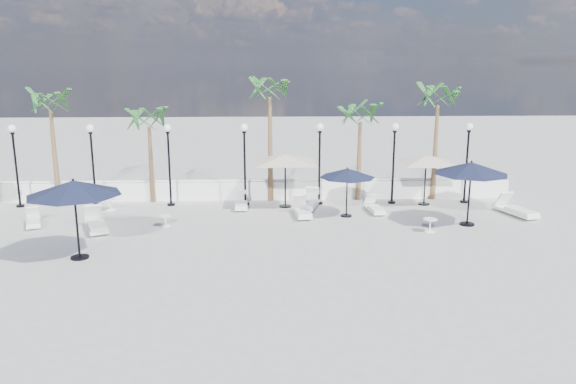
{
  "coord_description": "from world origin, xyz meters",
  "views": [
    {
      "loc": [
        1.03,
        -19.33,
        6.61
      ],
      "look_at": [
        1.87,
        2.62,
        1.5
      ],
      "focal_mm": 35.0,
      "sensor_mm": 36.0,
      "label": 1
    }
  ],
  "objects_px": {
    "lounger_4": "(310,203)",
    "lounger_7": "(516,209)",
    "parasol_navy_mid": "(347,173)",
    "lounger_1": "(96,224)",
    "lounger_3": "(241,203)",
    "parasol_cream_sq_b": "(427,156)",
    "lounger_6": "(302,211)",
    "lounger_5": "(375,208)",
    "parasol_navy_right": "(471,169)",
    "lounger_2": "(33,221)",
    "parasol_cream_sq_a": "(285,154)",
    "parasol_navy_left": "(74,188)"
  },
  "relations": [
    {
      "from": "lounger_7",
      "to": "parasol_cream_sq_a",
      "type": "relative_size",
      "value": 0.42
    },
    {
      "from": "lounger_2",
      "to": "lounger_7",
      "type": "bearing_deg",
      "value": -19.62
    },
    {
      "from": "lounger_4",
      "to": "parasol_navy_right",
      "type": "height_order",
      "value": "parasol_navy_right"
    },
    {
      "from": "lounger_4",
      "to": "lounger_6",
      "type": "bearing_deg",
      "value": -92.36
    },
    {
      "from": "parasol_navy_mid",
      "to": "lounger_7",
      "type": "bearing_deg",
      "value": -1.25
    },
    {
      "from": "lounger_1",
      "to": "parasol_cream_sq_b",
      "type": "height_order",
      "value": "parasol_cream_sq_b"
    },
    {
      "from": "lounger_1",
      "to": "parasol_navy_right",
      "type": "bearing_deg",
      "value": -22.7
    },
    {
      "from": "lounger_3",
      "to": "parasol_cream_sq_a",
      "type": "bearing_deg",
      "value": 1.65
    },
    {
      "from": "lounger_2",
      "to": "parasol_navy_right",
      "type": "relative_size",
      "value": 0.57
    },
    {
      "from": "parasol_navy_mid",
      "to": "lounger_1",
      "type": "bearing_deg",
      "value": -170.6
    },
    {
      "from": "lounger_7",
      "to": "parasol_navy_mid",
      "type": "distance_m",
      "value": 7.68
    },
    {
      "from": "lounger_3",
      "to": "lounger_5",
      "type": "xyz_separation_m",
      "value": [
        6.03,
        -0.97,
        -0.0
      ]
    },
    {
      "from": "parasol_navy_left",
      "to": "parasol_cream_sq_b",
      "type": "relative_size",
      "value": 0.63
    },
    {
      "from": "lounger_6",
      "to": "lounger_2",
      "type": "bearing_deg",
      "value": -179.82
    },
    {
      "from": "lounger_6",
      "to": "parasol_navy_mid",
      "type": "relative_size",
      "value": 0.82
    },
    {
      "from": "lounger_6",
      "to": "parasol_navy_right",
      "type": "relative_size",
      "value": 0.66
    },
    {
      "from": "lounger_6",
      "to": "lounger_7",
      "type": "relative_size",
      "value": 0.88
    },
    {
      "from": "lounger_1",
      "to": "lounger_3",
      "type": "xyz_separation_m",
      "value": [
        5.68,
        3.3,
        -0.05
      ]
    },
    {
      "from": "lounger_6",
      "to": "parasol_cream_sq_a",
      "type": "distance_m",
      "value": 2.84
    },
    {
      "from": "lounger_1",
      "to": "lounger_4",
      "type": "height_order",
      "value": "lounger_1"
    },
    {
      "from": "lounger_2",
      "to": "parasol_navy_left",
      "type": "bearing_deg",
      "value": -73.71
    },
    {
      "from": "lounger_2",
      "to": "parasol_cream_sq_a",
      "type": "height_order",
      "value": "parasol_cream_sq_a"
    },
    {
      "from": "lounger_1",
      "to": "lounger_2",
      "type": "xyz_separation_m",
      "value": [
        -2.8,
        0.78,
        -0.06
      ]
    },
    {
      "from": "lounger_2",
      "to": "lounger_6",
      "type": "bearing_deg",
      "value": -16.41
    },
    {
      "from": "parasol_cream_sq_a",
      "to": "lounger_3",
      "type": "bearing_deg",
      "value": -176.07
    },
    {
      "from": "lounger_4",
      "to": "lounger_5",
      "type": "xyz_separation_m",
      "value": [
        2.87,
        -0.87,
        -0.04
      ]
    },
    {
      "from": "lounger_5",
      "to": "parasol_navy_mid",
      "type": "xyz_separation_m",
      "value": [
        -1.36,
        -0.62,
        1.71
      ]
    },
    {
      "from": "lounger_2",
      "to": "lounger_5",
      "type": "bearing_deg",
      "value": -15.63
    },
    {
      "from": "lounger_6",
      "to": "parasol_navy_right",
      "type": "xyz_separation_m",
      "value": [
        6.77,
        -1.63,
        2.14
      ]
    },
    {
      "from": "lounger_6",
      "to": "parasol_navy_right",
      "type": "height_order",
      "value": "parasol_navy_right"
    },
    {
      "from": "lounger_6",
      "to": "parasol_navy_right",
      "type": "bearing_deg",
      "value": -18.73
    },
    {
      "from": "lounger_1",
      "to": "lounger_7",
      "type": "relative_size",
      "value": 0.98
    },
    {
      "from": "lounger_7",
      "to": "lounger_5",
      "type": "bearing_deg",
      "value": 155.35
    },
    {
      "from": "parasol_navy_mid",
      "to": "parasol_navy_right",
      "type": "relative_size",
      "value": 0.81
    },
    {
      "from": "lounger_4",
      "to": "parasol_navy_right",
      "type": "xyz_separation_m",
      "value": [
        6.34,
        -3.01,
        2.12
      ]
    },
    {
      "from": "lounger_3",
      "to": "parasol_navy_right",
      "type": "relative_size",
      "value": 0.58
    },
    {
      "from": "lounger_4",
      "to": "parasol_cream_sq_b",
      "type": "xyz_separation_m",
      "value": [
        5.48,
        0.44,
        2.09
      ]
    },
    {
      "from": "parasol_navy_left",
      "to": "parasol_navy_right",
      "type": "height_order",
      "value": "parasol_navy_left"
    },
    {
      "from": "lounger_3",
      "to": "parasol_cream_sq_b",
      "type": "xyz_separation_m",
      "value": [
        8.64,
        0.33,
        2.13
      ]
    },
    {
      "from": "parasol_navy_left",
      "to": "parasol_cream_sq_a",
      "type": "relative_size",
      "value": 0.58
    },
    {
      "from": "lounger_1",
      "to": "lounger_5",
      "type": "relative_size",
      "value": 1.27
    },
    {
      "from": "parasol_navy_left",
      "to": "lounger_4",
      "type": "bearing_deg",
      "value": 37.58
    },
    {
      "from": "parasol_navy_left",
      "to": "parasol_cream_sq_b",
      "type": "xyz_separation_m",
      "value": [
        13.92,
        6.94,
        -0.13
      ]
    },
    {
      "from": "lounger_4",
      "to": "lounger_1",
      "type": "bearing_deg",
      "value": -145.11
    },
    {
      "from": "lounger_2",
      "to": "lounger_4",
      "type": "relative_size",
      "value": 0.8
    },
    {
      "from": "lounger_2",
      "to": "parasol_navy_mid",
      "type": "distance_m",
      "value": 13.28
    },
    {
      "from": "parasol_navy_right",
      "to": "parasol_navy_left",
      "type": "bearing_deg",
      "value": -166.7
    },
    {
      "from": "lounger_1",
      "to": "lounger_6",
      "type": "bearing_deg",
      "value": -11.18
    },
    {
      "from": "lounger_4",
      "to": "lounger_7",
      "type": "bearing_deg",
      "value": 4.58
    },
    {
      "from": "lounger_2",
      "to": "parasol_navy_right",
      "type": "distance_m",
      "value": 18.11
    }
  ]
}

